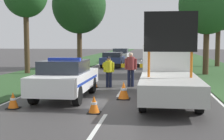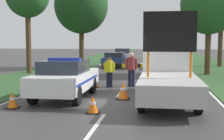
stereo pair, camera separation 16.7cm
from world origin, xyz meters
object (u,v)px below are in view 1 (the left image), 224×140
(work_truck, at_px, (168,72))
(road_barrier, at_px, (130,67))
(police_car, at_px, (66,78))
(roadside_tree_near_left, at_px, (79,6))
(traffic_cone_near_truck, at_px, (200,88))
(queued_car_suv_grey, at_px, (157,53))
(traffic_cone_lane_edge, at_px, (13,100))
(traffic_cone_centre_front, at_px, (124,90))
(roadside_tree_far_left, at_px, (219,4))
(queued_car_hatch_blue, at_px, (113,59))
(pedestrian_civilian, at_px, (131,67))
(queued_car_wagon_maroon, at_px, (160,64))
(roadside_tree_near_right, at_px, (207,5))
(police_officer, at_px, (109,69))
(queued_car_van_white, at_px, (121,55))
(traffic_cone_behind_barrier, at_px, (94,83))
(traffic_cone_near_police, at_px, (94,105))

(work_truck, height_order, road_barrier, work_truck)
(police_car, distance_m, roadside_tree_near_left, 15.10)
(traffic_cone_near_truck, bearing_deg, queued_car_suv_grey, 93.28)
(work_truck, relative_size, traffic_cone_lane_edge, 10.96)
(traffic_cone_centre_front, distance_m, roadside_tree_far_left, 19.40)
(queued_car_hatch_blue, distance_m, queued_car_suv_grey, 12.95)
(pedestrian_civilian, relative_size, queued_car_wagon_maroon, 0.42)
(traffic_cone_centre_front, distance_m, traffic_cone_near_truck, 3.28)
(queued_car_hatch_blue, xyz_separation_m, roadside_tree_near_right, (7.29, -5.85, 4.10))
(traffic_cone_near_truck, bearing_deg, pedestrian_civilian, 140.93)
(work_truck, relative_size, queued_car_hatch_blue, 1.55)
(queued_car_hatch_blue, bearing_deg, roadside_tree_near_left, 33.32)
(road_barrier, bearing_deg, pedestrian_civilian, -79.05)
(police_officer, xyz_separation_m, queued_car_van_white, (-1.42, 19.02, -0.14))
(traffic_cone_behind_barrier, bearing_deg, queued_car_hatch_blue, 93.42)
(pedestrian_civilian, bearing_deg, queued_car_hatch_blue, 78.39)
(pedestrian_civilian, distance_m, queued_car_wagon_maroon, 5.49)
(work_truck, bearing_deg, police_car, 10.51)
(pedestrian_civilian, relative_size, traffic_cone_near_police, 3.03)
(work_truck, height_order, queued_car_hatch_blue, work_truck)
(road_barrier, relative_size, police_officer, 1.96)
(queued_car_suv_grey, bearing_deg, work_truck, 90.38)
(police_car, relative_size, police_officer, 2.94)
(work_truck, relative_size, queued_car_van_white, 1.50)
(road_barrier, height_order, queued_car_wagon_maroon, queued_car_wagon_maroon)
(work_truck, distance_m, traffic_cone_near_police, 3.99)
(work_truck, height_order, queued_car_suv_grey, work_truck)
(pedestrian_civilian, height_order, roadside_tree_near_right, roadside_tree_near_right)
(traffic_cone_centre_front, height_order, traffic_cone_near_truck, same)
(road_barrier, height_order, traffic_cone_near_truck, road_barrier)
(queued_car_suv_grey, relative_size, roadside_tree_near_left, 0.56)
(queued_car_van_white, bearing_deg, roadside_tree_near_right, 120.57)
(work_truck, height_order, roadside_tree_far_left, roadside_tree_far_left)
(roadside_tree_near_left, xyz_separation_m, roadside_tree_far_left, (12.17, 3.28, 0.35))
(traffic_cone_behind_barrier, distance_m, traffic_cone_lane_edge, 5.52)
(police_officer, xyz_separation_m, traffic_cone_near_police, (0.35, -5.77, -0.63))
(roadside_tree_near_right, bearing_deg, queued_car_wagon_maroon, -160.57)
(traffic_cone_centre_front, height_order, traffic_cone_lane_edge, traffic_cone_centre_front)
(queued_car_van_white, bearing_deg, traffic_cone_near_police, 94.10)
(police_officer, xyz_separation_m, roadside_tree_far_left, (8.04, 14.11, 4.79))
(traffic_cone_centre_front, distance_m, roadside_tree_near_right, 11.87)
(queued_car_wagon_maroon, xyz_separation_m, roadside_tree_near_left, (-6.78, 5.22, 4.54))
(pedestrian_civilian, distance_m, traffic_cone_centre_front, 3.59)
(police_officer, height_order, traffic_cone_lane_edge, police_officer)
(police_car, bearing_deg, police_officer, 68.90)
(traffic_cone_near_truck, bearing_deg, traffic_cone_lane_edge, -154.21)
(work_truck, distance_m, traffic_cone_near_truck, 1.64)
(work_truck, height_order, traffic_cone_behind_barrier, work_truck)
(road_barrier, bearing_deg, traffic_cone_lane_edge, -113.98)
(pedestrian_civilian, xyz_separation_m, queued_car_suv_grey, (1.55, 24.52, -0.25))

